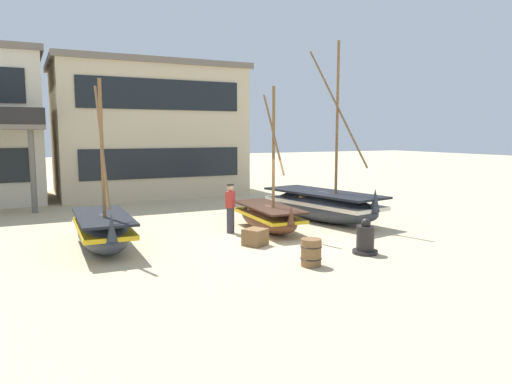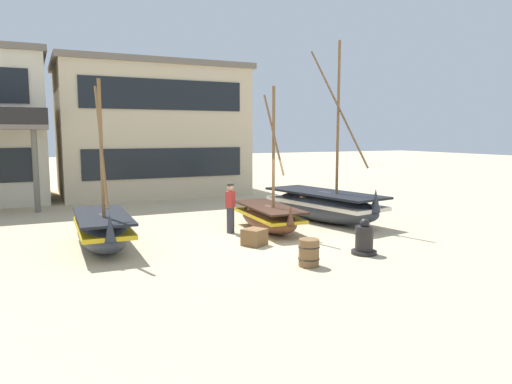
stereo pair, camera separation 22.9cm
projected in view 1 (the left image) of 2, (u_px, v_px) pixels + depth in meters
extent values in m
plane|color=#CCB78E|center=(270.00, 239.00, 15.16)|extent=(120.00, 120.00, 0.00)
ellipsoid|color=#2D333D|center=(103.00, 232.00, 13.72)|extent=(1.48, 3.84, 1.03)
cube|color=gold|center=(103.00, 228.00, 13.70)|extent=(1.49, 3.69, 0.12)
cube|color=black|center=(103.00, 216.00, 13.66)|extent=(1.52, 3.77, 0.07)
cone|color=#2D333D|center=(112.00, 228.00, 12.02)|extent=(0.28, 0.28, 0.72)
cylinder|color=brown|center=(102.00, 155.00, 13.02)|extent=(0.10, 0.10, 4.11)
cylinder|color=brown|center=(102.00, 144.00, 12.98)|extent=(0.13, 2.12, 3.33)
cube|color=brown|center=(102.00, 218.00, 13.93)|extent=(1.31, 0.20, 0.06)
ellipsoid|color=#2D333D|center=(323.00, 206.00, 18.13)|extent=(2.68, 5.36, 1.15)
cube|color=silver|center=(323.00, 203.00, 18.12)|extent=(2.66, 5.17, 0.14)
cube|color=black|center=(323.00, 193.00, 18.07)|extent=(2.71, 5.27, 0.08)
cone|color=#2D333D|center=(375.00, 200.00, 16.12)|extent=(0.41, 0.41, 0.80)
cylinder|color=brown|center=(337.00, 123.00, 17.24)|extent=(0.10, 0.10, 5.83)
cylinder|color=brown|center=(337.00, 107.00, 17.17)|extent=(0.63, 2.92, 4.30)
cube|color=brown|center=(316.00, 195.00, 18.39)|extent=(1.66, 0.47, 0.06)
ellipsoid|color=brown|center=(268.00, 218.00, 16.40)|extent=(1.50, 3.74, 0.88)
cube|color=gold|center=(268.00, 215.00, 16.39)|extent=(1.51, 3.59, 0.11)
cube|color=#351E13|center=(268.00, 207.00, 16.35)|extent=(1.54, 3.66, 0.06)
cone|color=brown|center=(291.00, 215.00, 14.74)|extent=(0.27, 0.27, 0.61)
cylinder|color=brown|center=(273.00, 152.00, 15.70)|extent=(0.10, 0.10, 4.27)
cylinder|color=brown|center=(274.00, 134.00, 15.63)|extent=(0.16, 1.64, 2.64)
cube|color=brown|center=(264.00, 208.00, 16.61)|extent=(1.24, 0.23, 0.06)
cylinder|color=#33333D|center=(230.00, 220.00, 16.01)|extent=(0.26, 0.26, 0.88)
cube|color=#B22D28|center=(230.00, 199.00, 15.92)|extent=(0.41, 0.41, 0.54)
sphere|color=tan|center=(230.00, 188.00, 15.87)|extent=(0.22, 0.22, 0.22)
cylinder|color=#2D2823|center=(230.00, 184.00, 15.86)|extent=(0.24, 0.24, 0.05)
cylinder|color=black|center=(365.00, 252.00, 13.30)|extent=(0.71, 0.71, 0.10)
cylinder|color=black|center=(365.00, 238.00, 13.25)|extent=(0.50, 0.50, 0.68)
sphere|color=black|center=(366.00, 223.00, 13.20)|extent=(0.27, 0.27, 0.27)
cylinder|color=brown|center=(311.00, 252.00, 12.03)|extent=(0.52, 0.52, 0.70)
torus|color=black|center=(311.00, 246.00, 12.01)|extent=(0.56, 0.56, 0.03)
torus|color=black|center=(311.00, 258.00, 12.05)|extent=(0.56, 0.56, 0.03)
cube|color=brown|center=(255.00, 237.00, 14.26)|extent=(0.82, 0.82, 0.50)
cube|color=beige|center=(147.00, 133.00, 26.67)|extent=(9.64, 6.67, 6.79)
cube|color=#70665B|center=(145.00, 68.00, 26.23)|extent=(10.03, 6.94, 0.30)
cube|color=black|center=(164.00, 163.00, 23.86)|extent=(8.10, 0.06, 1.49)
cube|color=black|center=(162.00, 94.00, 23.44)|extent=(8.10, 0.06, 1.49)
cylinder|color=#666056|center=(33.00, 172.00, 19.94)|extent=(0.24, 0.24, 3.51)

